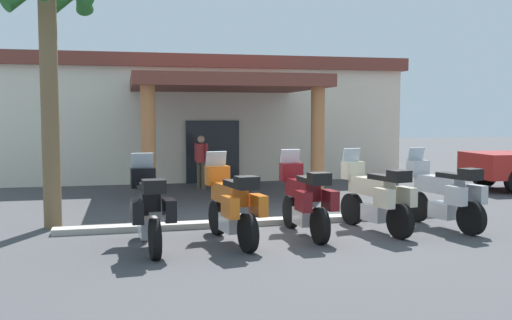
# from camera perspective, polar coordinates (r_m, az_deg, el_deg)

# --- Properties ---
(ground_plane) EXTENTS (80.00, 80.00, 0.00)m
(ground_plane) POSITION_cam_1_polar(r_m,az_deg,el_deg) (11.77, 2.69, -6.81)
(ground_plane) COLOR #424244
(motel_building) EXTENTS (14.31, 11.27, 4.31)m
(motel_building) POSITION_cam_1_polar(r_m,az_deg,el_deg) (22.45, -5.45, 4.21)
(motel_building) COLOR silver
(motel_building) RESTS_ON ground_plane
(motorcycle_black) EXTENTS (0.72, 2.21, 1.61)m
(motorcycle_black) POSITION_cam_1_polar(r_m,az_deg,el_deg) (10.09, -10.55, -4.76)
(motorcycle_black) COLOR black
(motorcycle_black) RESTS_ON ground_plane
(motorcycle_orange) EXTENTS (0.83, 2.20, 1.61)m
(motorcycle_orange) POSITION_cam_1_polar(r_m,az_deg,el_deg) (10.38, -2.38, -4.42)
(motorcycle_orange) COLOR black
(motorcycle_orange) RESTS_ON ground_plane
(motorcycle_maroon) EXTENTS (0.71, 2.21, 1.61)m
(motorcycle_maroon) POSITION_cam_1_polar(r_m,az_deg,el_deg) (11.05, 4.85, -3.89)
(motorcycle_maroon) COLOR black
(motorcycle_maroon) RESTS_ON ground_plane
(motorcycle_cream) EXTENTS (0.89, 2.20, 1.61)m
(motorcycle_cream) POSITION_cam_1_polar(r_m,az_deg,el_deg) (11.64, 11.73, -3.54)
(motorcycle_cream) COLOR black
(motorcycle_cream) RESTS_ON ground_plane
(motorcycle_silver) EXTENTS (0.88, 2.20, 1.61)m
(motorcycle_silver) POSITION_cam_1_polar(r_m,az_deg,el_deg) (12.32, 18.03, -3.23)
(motorcycle_silver) COLOR black
(motorcycle_silver) RESTS_ON ground_plane
(pedestrian) EXTENTS (0.37, 0.43, 1.65)m
(pedestrian) POSITION_cam_1_polar(r_m,az_deg,el_deg) (17.96, -5.42, 0.18)
(pedestrian) COLOR brown
(pedestrian) RESTS_ON ground_plane
(palm_tree_roadside) EXTENTS (2.14, 2.18, 5.40)m
(palm_tree_roadside) POSITION_cam_1_polar(r_m,az_deg,el_deg) (12.50, -19.88, 11.65)
(palm_tree_roadside) COLOR brown
(palm_tree_roadside) RESTS_ON ground_plane
(curb_strip) EXTENTS (9.40, 0.36, 0.12)m
(curb_strip) POSITION_cam_1_polar(r_m,az_deg,el_deg) (12.34, 2.91, -6.00)
(curb_strip) COLOR #ADA89E
(curb_strip) RESTS_ON ground_plane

